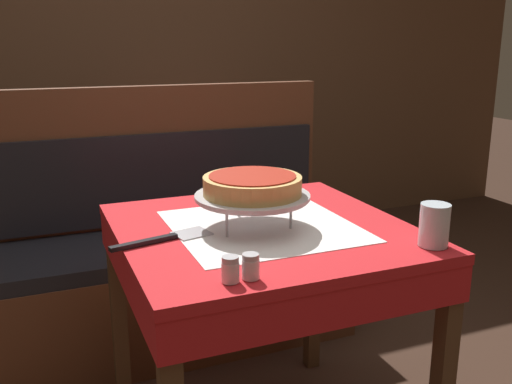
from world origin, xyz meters
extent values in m
cube|color=red|center=(0.00, 0.00, 0.75)|extent=(0.83, 0.83, 0.03)
cube|color=white|center=(0.00, 0.00, 0.77)|extent=(0.52, 0.52, 0.00)
cube|color=red|center=(0.00, 0.00, 0.68)|extent=(0.83, 0.83, 0.10)
cube|color=#4C331E|center=(-0.38, 0.38, 0.37)|extent=(0.05, 0.05, 0.74)
cube|color=#4C331E|center=(0.38, 0.38, 0.37)|extent=(0.05, 0.05, 0.74)
cube|color=red|center=(0.30, 1.71, 0.74)|extent=(0.71, 0.71, 0.03)
cube|color=white|center=(0.30, 1.71, 0.76)|extent=(0.44, 0.44, 0.00)
cube|color=red|center=(0.30, 1.71, 0.66)|extent=(0.71, 0.71, 0.14)
cube|color=#4C331E|center=(-0.02, 1.39, 0.36)|extent=(0.05, 0.05, 0.73)
cube|color=#4C331E|center=(0.62, 1.39, 0.36)|extent=(0.05, 0.05, 0.73)
cube|color=#4C331E|center=(-0.02, 2.03, 0.36)|extent=(0.05, 0.05, 0.73)
cube|color=#4C331E|center=(0.62, 2.03, 0.36)|extent=(0.05, 0.05, 0.73)
cube|color=brown|center=(-0.06, 0.78, 0.22)|extent=(1.48, 0.51, 0.43)
cube|color=black|center=(-0.06, 0.78, 0.46)|extent=(1.45, 0.50, 0.06)
cube|color=brown|center=(-0.06, 1.01, 0.80)|extent=(1.48, 0.06, 0.62)
cube|color=black|center=(-0.06, 0.96, 0.71)|extent=(1.42, 0.02, 0.39)
cube|color=brown|center=(0.00, 2.18, 1.20)|extent=(6.00, 0.04, 2.40)
cylinder|color=#ADADB2|center=(-0.03, 0.12, 0.81)|extent=(0.01, 0.01, 0.08)
cylinder|color=#ADADB2|center=(-0.13, -0.05, 0.81)|extent=(0.01, 0.01, 0.08)
cylinder|color=#ADADB2|center=(0.07, -0.05, 0.81)|extent=(0.01, 0.01, 0.08)
cylinder|color=#ADADB2|center=(-0.03, 0.00, 0.85)|extent=(0.23, 0.23, 0.01)
cylinder|color=silver|center=(-0.03, 0.00, 0.85)|extent=(0.32, 0.32, 0.01)
cylinder|color=silver|center=(-0.03, 0.00, 0.86)|extent=(0.33, 0.33, 0.01)
cylinder|color=tan|center=(-0.03, 0.00, 0.89)|extent=(0.28, 0.28, 0.05)
cylinder|color=#A82314|center=(-0.03, 0.00, 0.92)|extent=(0.25, 0.25, 0.01)
cube|color=#BCBCC1|center=(-0.22, 0.01, 0.77)|extent=(0.11, 0.10, 0.00)
cube|color=black|center=(-0.36, -0.03, 0.77)|extent=(0.19, 0.06, 0.01)
cylinder|color=silver|center=(0.35, -0.33, 0.82)|extent=(0.08, 0.08, 0.11)
cylinder|color=silver|center=(-0.22, -0.34, 0.79)|extent=(0.04, 0.04, 0.05)
cylinder|color=#B7B7BC|center=(-0.22, -0.34, 0.82)|extent=(0.04, 0.04, 0.01)
cylinder|color=silver|center=(-0.18, -0.34, 0.79)|extent=(0.04, 0.04, 0.05)
cylinder|color=#B7B7BC|center=(-0.18, -0.34, 0.82)|extent=(0.04, 0.04, 0.01)
cube|color=black|center=(0.40, 1.67, 0.78)|extent=(0.13, 0.13, 0.03)
cylinder|color=black|center=(0.40, 1.67, 0.87)|extent=(0.01, 0.01, 0.15)
cylinder|color=white|center=(0.40, 1.71, 0.85)|extent=(0.04, 0.04, 0.11)
cylinder|color=gold|center=(0.40, 1.62, 0.85)|extent=(0.04, 0.04, 0.11)
camera|label=1|loc=(-0.62, -1.47, 1.29)|focal=40.00mm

